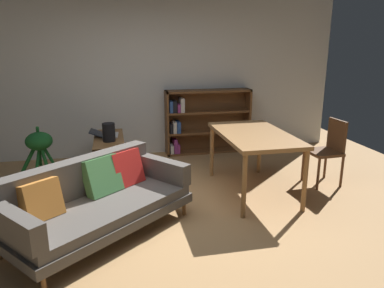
# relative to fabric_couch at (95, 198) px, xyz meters

# --- Properties ---
(ground_plane) EXTENTS (8.16, 8.16, 0.00)m
(ground_plane) POSITION_rel_fabric_couch_xyz_m (0.77, 0.03, -0.37)
(ground_plane) COLOR tan
(back_wall_panel) EXTENTS (6.80, 0.10, 2.70)m
(back_wall_panel) POSITION_rel_fabric_couch_xyz_m (0.77, 2.73, 0.98)
(back_wall_panel) COLOR silver
(back_wall_panel) RESTS_ON ground_plane
(fabric_couch) EXTENTS (2.02, 1.87, 0.75)m
(fabric_couch) POSITION_rel_fabric_couch_xyz_m (0.00, 0.00, 0.00)
(fabric_couch) COLOR brown
(fabric_couch) RESTS_ON ground_plane
(media_console) EXTENTS (0.42, 1.13, 0.56)m
(media_console) POSITION_rel_fabric_couch_xyz_m (0.15, 1.71, -0.10)
(media_console) COLOR brown
(media_console) RESTS_ON ground_plane
(open_laptop) EXTENTS (0.43, 0.34, 0.09)m
(open_laptop) POSITION_rel_fabric_couch_xyz_m (0.11, 1.84, 0.21)
(open_laptop) COLOR silver
(open_laptop) RESTS_ON media_console
(desk_speaker) EXTENTS (0.17, 0.17, 0.26)m
(desk_speaker) POSITION_rel_fabric_couch_xyz_m (0.16, 1.52, 0.32)
(desk_speaker) COLOR black
(desk_speaker) RESTS_ON media_console
(potted_floor_plant) EXTENTS (0.47, 0.41, 0.80)m
(potted_floor_plant) POSITION_rel_fabric_couch_xyz_m (-0.79, 1.62, 0.09)
(potted_floor_plant) COLOR #9E9389
(potted_floor_plant) RESTS_ON ground_plane
(dining_table) EXTENTS (0.84, 1.46, 0.80)m
(dining_table) POSITION_rel_fabric_couch_xyz_m (1.97, 0.65, 0.35)
(dining_table) COLOR olive
(dining_table) RESTS_ON ground_plane
(dining_chair_near) EXTENTS (0.43, 0.43, 0.90)m
(dining_chair_near) POSITION_rel_fabric_couch_xyz_m (3.09, 0.73, 0.13)
(dining_chair_near) COLOR #56351E
(dining_chair_near) RESTS_ON ground_plane
(bookshelf) EXTENTS (1.50, 0.30, 1.11)m
(bookshelf) POSITION_rel_fabric_couch_xyz_m (1.77, 2.57, 0.18)
(bookshelf) COLOR brown
(bookshelf) RESTS_ON ground_plane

